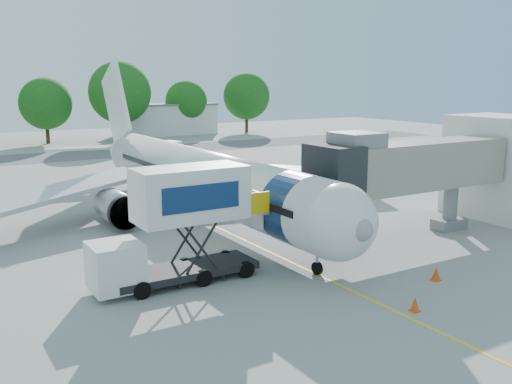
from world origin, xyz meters
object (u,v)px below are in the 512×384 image
jet_bridge (401,168)px  catering_hiloader (178,226)px  aircraft (196,176)px  ground_tug (468,306)px

jet_bridge → catering_hiloader: bearing=-180.0°
aircraft → jet_bridge: (7.99, -11.12, 1.39)m
catering_hiloader → ground_tug: 12.97m
aircraft → ground_tug: (1.64, -21.20, -2.25)m
aircraft → catering_hiloader: 12.77m
aircraft → jet_bridge: aircraft is taller
catering_hiloader → ground_tug: (7.91, -10.07, -2.06)m
aircraft → catering_hiloader: size_ratio=4.44×
catering_hiloader → aircraft: bearing=60.6°
jet_bridge → aircraft: bearing=125.7°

